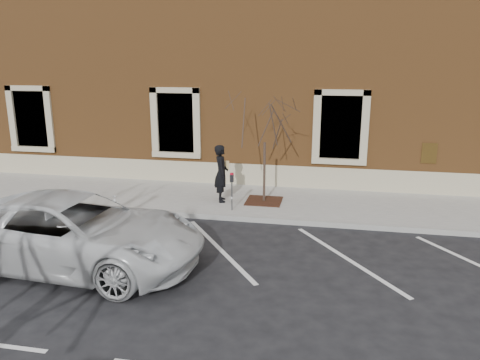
% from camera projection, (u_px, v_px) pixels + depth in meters
% --- Properties ---
extents(ground, '(120.00, 120.00, 0.00)m').
position_uv_depth(ground, '(236.00, 220.00, 14.11)').
color(ground, '#28282B').
rests_on(ground, ground).
extents(sidewalk_near, '(40.00, 3.50, 0.15)m').
position_uv_depth(sidewalk_near, '(247.00, 201.00, 15.75)').
color(sidewalk_near, beige).
rests_on(sidewalk_near, ground).
extents(curb_near, '(40.00, 0.12, 0.15)m').
position_uv_depth(curb_near, '(236.00, 218.00, 14.04)').
color(curb_near, '#9E9E99').
rests_on(curb_near, ground).
extents(parking_stripes, '(28.00, 4.40, 0.01)m').
position_uv_depth(parking_stripes, '(219.00, 248.00, 12.02)').
color(parking_stripes, silver).
rests_on(parking_stripes, ground).
extents(building_civic, '(40.00, 8.62, 8.00)m').
position_uv_depth(building_civic, '(271.00, 75.00, 20.44)').
color(building_civic, brown).
rests_on(building_civic, ground).
extents(man, '(0.64, 0.79, 1.88)m').
position_uv_depth(man, '(221.00, 173.00, 15.26)').
color(man, black).
rests_on(man, sidewalk_near).
extents(parking_meter, '(0.11, 0.08, 1.19)m').
position_uv_depth(parking_meter, '(232.00, 184.00, 14.35)').
color(parking_meter, '#595B60').
rests_on(parking_meter, sidewalk_near).
extents(tree_grate, '(1.16, 1.16, 0.03)m').
position_uv_depth(tree_grate, '(264.00, 201.00, 15.45)').
color(tree_grate, '#3E1C13').
rests_on(tree_grate, sidewalk_near).
extents(sapling, '(2.15, 2.15, 3.59)m').
position_uv_depth(sapling, '(265.00, 126.00, 14.81)').
color(sapling, '#433129').
rests_on(sapling, sidewalk_near).
extents(white_truck, '(6.22, 3.15, 1.69)m').
position_uv_depth(white_truck, '(74.00, 232.00, 10.84)').
color(white_truck, silver).
rests_on(white_truck, ground).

